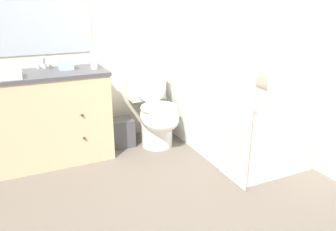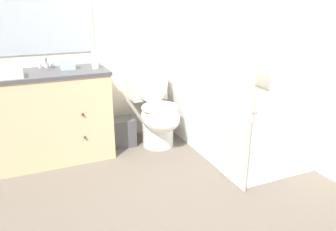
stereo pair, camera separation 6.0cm
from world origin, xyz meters
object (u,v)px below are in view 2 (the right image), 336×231
wastebasket (122,132)px  bath_towel_folded (253,104)px  sink_faucet (46,64)px  hand_towel_folded (5,74)px  tissue_box (67,64)px  toilet (157,112)px  bathtub (233,121)px  vanity_cabinet (54,115)px  soap_dispenser (95,60)px

wastebasket → bath_towel_folded: bath_towel_folded is taller
sink_faucet → hand_towel_folded: 0.46m
bath_towel_folded → wastebasket: bearing=132.0°
sink_faucet → tissue_box: (0.17, -0.13, 0.02)m
sink_faucet → toilet: size_ratio=0.16×
toilet → bathtub: 0.78m
wastebasket → bathtub: bearing=-26.0°
vanity_cabinet → wastebasket: 0.71m
bathtub → wastebasket: (-1.02, 0.50, -0.14)m
bathtub → wastebasket: bearing=154.0°
bathtub → bath_towel_folded: (-0.15, -0.47, 0.33)m
bathtub → soap_dispenser: 1.48m
sink_faucet → bathtub: size_ratio=0.10×
sink_faucet → tissue_box: size_ratio=1.12×
wastebasket → hand_towel_folded: hand_towel_folded is taller
sink_faucet → vanity_cabinet: bearing=-90.0°
wastebasket → soap_dispenser: bearing=-165.8°
bath_towel_folded → tissue_box: bearing=143.8°
toilet → tissue_box: 0.99m
bathtub → tissue_box: tissue_box is taller
toilet → tissue_box: size_ratio=7.01×
hand_towel_folded → soap_dispenser: bearing=6.9°
toilet → bath_towel_folded: bearing=-57.9°
wastebasket → bath_towel_folded: size_ratio=0.93×
soap_dispenser → bath_towel_folded: (1.11, -0.90, -0.30)m
vanity_cabinet → soap_dispenser: bearing=-5.9°
vanity_cabinet → wastebasket: size_ratio=3.54×
sink_faucet → wastebasket: 0.99m
vanity_cabinet → bathtub: bearing=-16.0°
toilet → soap_dispenser: soap_dispenser is taller
vanity_cabinet → hand_towel_folded: hand_towel_folded is taller
vanity_cabinet → toilet: (0.99, -0.10, -0.07)m
toilet → tissue_box: (-0.82, 0.14, 0.53)m
toilet → tissue_box: tissue_box is taller
sink_faucet → toilet: sink_faucet is taller
bathtub → wastebasket: 1.14m
wastebasket → tissue_box: bearing=177.3°
vanity_cabinet → bathtub: vanity_cabinet is taller
vanity_cabinet → soap_dispenser: size_ratio=5.67×
soap_dispenser → bath_towel_folded: bearing=-39.2°
tissue_box → soap_dispenser: soap_dispenser is taller
vanity_cabinet → bath_towel_folded: (1.52, -0.95, 0.19)m
toilet → bath_towel_folded: toilet is taller
hand_towel_folded → tissue_box: bearing=18.8°
vanity_cabinet → toilet: bearing=-5.8°
bathtub → bath_towel_folded: bath_towel_folded is taller
sink_faucet → toilet: 1.15m
wastebasket → soap_dispenser: 0.82m
soap_dispenser → hand_towel_folded: 0.76m
toilet → wastebasket: size_ratio=3.08×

